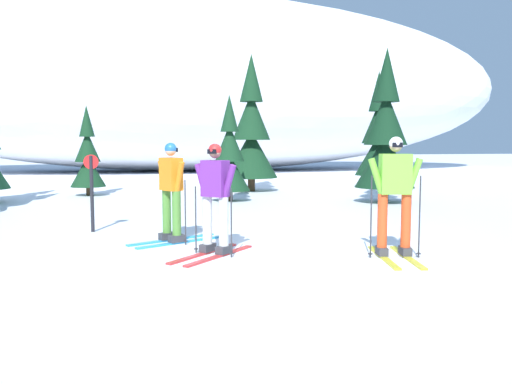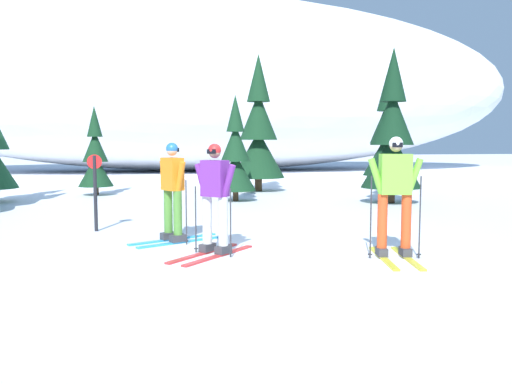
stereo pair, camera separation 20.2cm
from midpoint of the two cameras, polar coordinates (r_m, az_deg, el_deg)
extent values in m
plane|color=white|center=(8.75, 1.76, -6.15)|extent=(120.00, 120.00, 0.00)
cube|color=gold|center=(8.41, 16.44, -6.74)|extent=(0.42, 1.57, 0.03)
cube|color=gold|center=(8.32, 14.05, -6.82)|extent=(0.42, 1.57, 0.03)
cube|color=#38383D|center=(8.49, 16.26, -6.11)|extent=(0.19, 0.30, 0.12)
cube|color=#38383D|center=(8.40, 13.89, -6.17)|extent=(0.19, 0.30, 0.12)
cylinder|color=#DB471E|center=(8.41, 16.35, -2.99)|extent=(0.15, 0.15, 0.81)
cylinder|color=#DB471E|center=(8.32, 13.96, -3.02)|extent=(0.15, 0.15, 0.81)
cube|color=#75C638|center=(8.29, 15.28, 1.84)|extent=(0.49, 0.33, 0.60)
cylinder|color=#75C638|center=(8.37, 17.10, 1.51)|extent=(0.29, 0.15, 0.58)
cylinder|color=#75C638|center=(8.23, 13.41, 1.53)|extent=(0.29, 0.15, 0.58)
sphere|color=tan|center=(8.28, 15.35, 4.79)|extent=(0.19, 0.19, 0.19)
sphere|color=white|center=(8.28, 15.36, 5.00)|extent=(0.21, 0.21, 0.21)
cube|color=black|center=(8.20, 15.50, 4.85)|extent=(0.15, 0.07, 0.07)
cylinder|color=#2D2D33|center=(8.40, 17.70, -2.59)|extent=(0.02, 0.02, 1.24)
cylinder|color=#2D2D33|center=(8.49, 17.59, -6.35)|extent=(0.07, 0.07, 0.01)
cylinder|color=#2D2D33|center=(8.21, 12.80, -2.65)|extent=(0.02, 0.02, 1.24)
cylinder|color=#2D2D33|center=(8.30, 12.72, -6.49)|extent=(0.07, 0.07, 0.01)
cube|color=red|center=(8.26, -3.20, -6.74)|extent=(1.26, 1.31, 0.03)
cube|color=red|center=(8.44, -4.91, -6.50)|extent=(1.26, 1.31, 0.03)
cube|color=#38383D|center=(8.33, -2.80, -6.12)|extent=(0.29, 0.30, 0.12)
cube|color=#38383D|center=(8.50, -4.51, -5.89)|extent=(0.29, 0.30, 0.12)
cylinder|color=silver|center=(8.25, -2.81, -3.14)|extent=(0.15, 0.15, 0.76)
cylinder|color=silver|center=(8.43, -4.53, -2.97)|extent=(0.15, 0.15, 0.76)
cube|color=#6B2889|center=(8.27, -3.71, 1.46)|extent=(0.45, 0.44, 0.56)
cylinder|color=#6B2889|center=(8.13, -2.31, 0.95)|extent=(0.27, 0.26, 0.58)
cylinder|color=#6B2889|center=(8.42, -5.06, 1.08)|extent=(0.27, 0.26, 0.58)
sphere|color=#A37556|center=(8.25, -3.73, 4.26)|extent=(0.19, 0.19, 0.19)
sphere|color=red|center=(8.25, -3.73, 4.47)|extent=(0.21, 0.21, 0.21)
cube|color=black|center=(8.19, -4.06, 4.32)|extent=(0.13, 0.13, 0.07)
cylinder|color=#2D2D33|center=(8.10, -2.01, -3.30)|extent=(0.02, 0.02, 1.05)
cylinder|color=#2D2D33|center=(8.19, -2.00, -6.53)|extent=(0.07, 0.07, 0.01)
cylinder|color=#2D2D33|center=(8.49, -5.75, -2.93)|extent=(0.02, 0.02, 1.05)
cylinder|color=#2D2D33|center=(8.57, -5.72, -6.02)|extent=(0.07, 0.07, 0.01)
cube|color=#2893CC|center=(9.69, -8.17, -4.99)|extent=(1.60, 0.89, 0.03)
cube|color=#2893CC|center=(9.41, -7.15, -5.28)|extent=(1.60, 0.89, 0.03)
cube|color=#38383D|center=(9.62, -8.69, -4.61)|extent=(0.31, 0.25, 0.12)
cube|color=#38383D|center=(9.35, -7.68, -4.89)|extent=(0.31, 0.25, 0.12)
cylinder|color=#4C8433|center=(9.56, -8.72, -2.01)|extent=(0.15, 0.15, 0.76)
cylinder|color=#4C8433|center=(9.28, -7.72, -2.22)|extent=(0.15, 0.15, 0.76)
cube|color=orange|center=(9.36, -8.28, 1.91)|extent=(0.40, 0.47, 0.56)
cylinder|color=orange|center=(9.58, -9.05, 1.61)|extent=(0.21, 0.29, 0.58)
cylinder|color=orange|center=(9.14, -7.46, 1.46)|extent=(0.21, 0.29, 0.58)
sphere|color=tan|center=(9.34, -8.31, 4.40)|extent=(0.19, 0.19, 0.19)
sphere|color=#2366B2|center=(9.34, -8.32, 4.59)|extent=(0.21, 0.21, 0.21)
cube|color=black|center=(9.38, -7.89, 4.47)|extent=(0.10, 0.15, 0.07)
cylinder|color=#2D2D33|center=(9.74, -8.96, -1.73)|extent=(0.02, 0.02, 1.11)
cylinder|color=#2D2D33|center=(9.81, -8.92, -4.60)|extent=(0.07, 0.07, 0.01)
cylinder|color=#2D2D33|center=(9.16, -6.80, -2.16)|extent=(0.02, 0.02, 1.11)
cylinder|color=#2D2D33|center=(9.23, -6.77, -5.20)|extent=(0.07, 0.07, 0.01)
cylinder|color=#47301E|center=(18.32, -16.33, 0.29)|extent=(0.16, 0.16, 0.40)
cone|color=#14381E|center=(18.28, -16.38, 2.17)|extent=(1.13, 1.13, 1.01)
cone|color=#14381E|center=(18.25, -16.44, 4.71)|extent=(0.81, 0.81, 1.01)
cone|color=#14381E|center=(18.26, -16.51, 7.24)|extent=(0.50, 0.50, 1.01)
cylinder|color=#47301E|center=(15.86, -1.82, -0.20)|extent=(0.17, 0.17, 0.42)
cone|color=#14381E|center=(15.81, -1.83, 2.12)|extent=(1.21, 1.21, 1.08)
cone|color=#14381E|center=(15.78, -1.84, 5.25)|extent=(0.87, 0.87, 1.08)
cone|color=#14381E|center=(15.80, -1.84, 8.39)|extent=(0.53, 0.53, 1.08)
cylinder|color=#47301E|center=(19.04, 0.56, 1.08)|extent=(0.26, 0.26, 0.65)
cone|color=#14381E|center=(19.00, 0.56, 4.06)|extent=(1.86, 1.86, 1.67)
cone|color=#14381E|center=(19.01, 0.57, 8.08)|extent=(1.34, 1.34, 1.67)
cone|color=#14381E|center=(19.12, 0.57, 12.07)|extent=(0.82, 0.82, 1.67)
cylinder|color=#47301E|center=(15.83, 14.49, -0.07)|extent=(0.24, 0.24, 0.59)
cone|color=black|center=(15.77, 14.56, 3.21)|extent=(1.70, 1.70, 1.52)
cone|color=black|center=(15.78, 14.67, 7.63)|extent=(1.22, 1.22, 1.52)
cone|color=black|center=(15.88, 14.77, 12.02)|extent=(0.75, 0.75, 1.52)
cylinder|color=#47301E|center=(21.44, 13.85, 1.34)|extent=(0.24, 0.24, 0.60)
cone|color=black|center=(21.40, 13.90, 3.80)|extent=(1.73, 1.73, 1.55)
cone|color=black|center=(21.40, 13.98, 7.11)|extent=(1.24, 1.24, 1.55)
cone|color=black|center=(21.48, 14.05, 10.42)|extent=(0.76, 0.76, 1.55)
ellipsoid|color=white|center=(33.04, -5.63, 11.26)|extent=(39.90, 14.09, 10.32)
cylinder|color=black|center=(10.87, -16.21, -0.16)|extent=(0.07, 0.07, 1.48)
cylinder|color=red|center=(10.83, -16.30, 3.11)|extent=(0.28, 0.02, 0.28)
camera|label=1|loc=(0.10, -89.32, 0.06)|focal=37.61mm
camera|label=2|loc=(0.10, 90.68, -0.06)|focal=37.61mm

